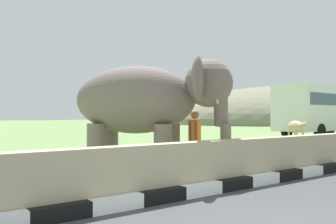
{
  "coord_description": "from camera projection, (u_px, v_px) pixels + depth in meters",
  "views": [
    {
      "loc": [
        -3.54,
        -1.64,
        1.52
      ],
      "look_at": [
        1.81,
        5.51,
        1.6
      ],
      "focal_mm": 38.39,
      "sensor_mm": 36.0,
      "label": 1
    }
  ],
  "objects": [
    {
      "name": "barrier_parapet",
      "position": [
        227.0,
        163.0,
        7.57
      ],
      "size": [
        28.0,
        0.36,
        1.0
      ],
      "primitive_type": "cube",
      "color": "tan",
      "rests_on": "ground_plane"
    },
    {
      "name": "person_handler",
      "position": [
        195.0,
        138.0,
        9.39
      ],
      "size": [
        0.56,
        0.43,
        1.66
      ],
      "color": "navy",
      "rests_on": "ground_plane"
    },
    {
      "name": "striped_curb",
      "position": [
        141.0,
        200.0,
        5.92
      ],
      "size": [
        16.2,
        0.2,
        0.24
      ],
      "color": "white",
      "rests_on": "ground_plane"
    },
    {
      "name": "cow_near",
      "position": [
        296.0,
        127.0,
        19.41
      ],
      "size": [
        1.33,
        1.83,
        1.23
      ],
      "color": "tan",
      "rests_on": "ground_plane"
    },
    {
      "name": "elephant",
      "position": [
        149.0,
        101.0,
        8.97
      ],
      "size": [
        3.73,
        3.91,
        2.87
      ],
      "color": "#71625D",
      "rests_on": "ground_plane"
    },
    {
      "name": "hill_east",
      "position": [
        284.0,
        123.0,
        68.19
      ],
      "size": [
        46.67,
        37.34,
        13.85
      ],
      "color": "#727159",
      "rests_on": "ground_plane"
    },
    {
      "name": "bus_white",
      "position": [
        325.0,
        107.0,
        25.23
      ],
      "size": [
        9.71,
        3.01,
        3.5
      ],
      "color": "silver",
      "rests_on": "ground_plane"
    }
  ]
}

